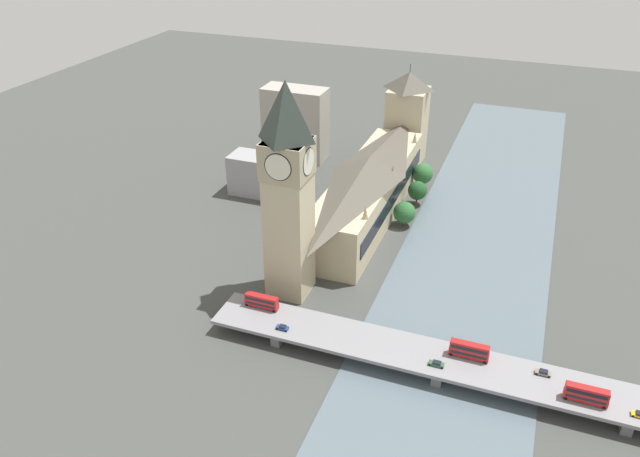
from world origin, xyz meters
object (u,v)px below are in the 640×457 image
(double_decker_bus_lead, at_px, (587,394))
(road_bridge, at_px, (441,361))
(double_decker_bus_mid, at_px, (262,301))
(car_northbound_lead, at_px, (543,372))
(car_southbound_lead, at_px, (282,327))
(victoria_tower, at_px, (407,118))
(double_decker_bus_rear, at_px, (469,350))
(clock_tower, at_px, (288,188))
(car_northbound_mid, at_px, (436,364))
(car_northbound_tail, at_px, (640,415))
(parliament_hall, at_px, (369,188))

(double_decker_bus_lead, bearing_deg, road_bridge, -5.32)
(double_decker_bus_mid, height_order, car_northbound_lead, double_decker_bus_mid)
(double_decker_bus_lead, relative_size, car_southbound_lead, 2.91)
(victoria_tower, height_order, road_bridge, victoria_tower)
(double_decker_bus_rear, bearing_deg, clock_tower, -16.96)
(double_decker_bus_mid, bearing_deg, car_northbound_mid, 172.66)
(road_bridge, relative_size, car_northbound_tail, 35.15)
(clock_tower, xyz_separation_m, double_decker_bus_mid, (2.13, 19.20, -32.72))
(double_decker_bus_rear, height_order, car_northbound_lead, double_decker_bus_rear)
(parliament_hall, bearing_deg, victoria_tower, -89.95)
(double_decker_bus_rear, bearing_deg, double_decker_bus_mid, -0.66)
(road_bridge, relative_size, double_decker_bus_lead, 12.67)
(car_southbound_lead, bearing_deg, double_decker_bus_lead, -179.71)
(victoria_tower, distance_m, car_northbound_lead, 167.09)
(car_northbound_mid, height_order, car_northbound_tail, car_northbound_mid)
(double_decker_bus_rear, xyz_separation_m, car_southbound_lead, (56.65, 7.37, -2.07))
(parliament_hall, relative_size, victoria_tower, 2.05)
(clock_tower, bearing_deg, car_northbound_mid, 154.91)
(victoria_tower, distance_m, road_bridge, 159.45)
(car_southbound_lead, bearing_deg, double_decker_bus_rear, -172.59)
(victoria_tower, relative_size, road_bridge, 0.35)
(double_decker_bus_lead, distance_m, car_northbound_mid, 40.47)
(parliament_hall, bearing_deg, car_northbound_tail, 138.45)
(road_bridge, height_order, car_southbound_lead, car_southbound_lead)
(parliament_hall, distance_m, clock_tower, 68.63)
(car_northbound_lead, bearing_deg, double_decker_bus_mid, -0.43)
(victoria_tower, height_order, car_southbound_lead, victoria_tower)
(car_northbound_mid, bearing_deg, road_bridge, -103.11)
(parliament_hall, relative_size, car_southbound_lead, 26.18)
(double_decker_bus_mid, bearing_deg, clock_tower, -96.32)
(clock_tower, bearing_deg, victoria_tower, -94.37)
(victoria_tower, bearing_deg, car_northbound_lead, 117.53)
(parliament_hall, height_order, double_decker_bus_rear, parliament_hall)
(clock_tower, xyz_separation_m, car_northbound_mid, (-57.36, 26.85, -34.54))
(clock_tower, relative_size, car_northbound_lead, 17.45)
(car_northbound_mid, bearing_deg, car_southbound_lead, 0.58)
(double_decker_bus_lead, bearing_deg, car_northbound_mid, -0.05)
(parliament_hall, bearing_deg, double_decker_bus_mid, 81.69)
(car_northbound_mid, bearing_deg, clock_tower, -25.09)
(road_bridge, distance_m, double_decker_bus_rear, 8.83)
(parliament_hall, relative_size, car_northbound_lead, 23.59)
(car_southbound_lead, bearing_deg, parliament_hall, -90.61)
(clock_tower, distance_m, car_northbound_lead, 95.29)
(double_decker_bus_rear, relative_size, car_northbound_tail, 2.81)
(car_northbound_lead, distance_m, car_northbound_tail, 25.91)
(parliament_hall, relative_size, car_northbound_mid, 23.03)
(double_decker_bus_lead, relative_size, car_northbound_mid, 2.56)
(road_bridge, height_order, car_northbound_lead, car_northbound_lead)
(double_decker_bus_rear, xyz_separation_m, car_northbound_mid, (8.14, 6.87, -2.07))
(double_decker_bus_mid, height_order, car_southbound_lead, double_decker_bus_mid)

